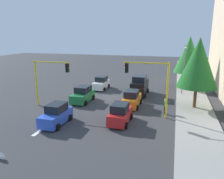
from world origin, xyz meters
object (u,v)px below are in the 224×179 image
(car_orange, at_px, (132,99))
(car_red, at_px, (120,114))
(tree_roadside_near, at_px, (198,63))
(car_blue, at_px, (56,115))
(street_lamp_curbside, at_px, (184,64))
(car_green, at_px, (83,95))
(tree_roadside_mid, at_px, (189,55))
(pedestrian_crossing, at_px, (165,106))
(traffic_signal_near_left, at_px, (149,78))
(car_white, at_px, (101,83))
(delivery_van_black, at_px, (140,86))
(traffic_signal_near_right, at_px, (50,74))

(car_orange, xyz_separation_m, car_red, (5.25, -0.07, -0.00))
(tree_roadside_near, relative_size, car_orange, 2.06)
(tree_roadside_near, relative_size, car_blue, 2.07)
(street_lamp_curbside, bearing_deg, car_green, -60.76)
(tree_roadside_mid, height_order, pedestrian_crossing, tree_roadside_mid)
(traffic_signal_near_left, xyz_separation_m, car_white, (-9.84, -8.56, -3.14))
(delivery_van_black, bearing_deg, traffic_signal_near_right, -48.17)
(car_red, relative_size, pedestrian_crossing, 2.21)
(street_lamp_curbside, height_order, car_red, street_lamp_curbside)
(car_green, bearing_deg, car_blue, 3.75)
(traffic_signal_near_right, relative_size, car_blue, 1.40)
(tree_roadside_near, bearing_deg, car_blue, -56.76)
(delivery_van_black, bearing_deg, car_green, -50.07)
(traffic_signal_near_left, xyz_separation_m, tree_roadside_near, (-4.00, 4.80, 1.24))
(tree_roadside_mid, distance_m, car_green, 17.62)
(tree_roadside_near, height_order, tree_roadside_mid, tree_roadside_mid)
(car_green, relative_size, car_orange, 1.05)
(car_blue, bearing_deg, car_green, -176.25)
(tree_roadside_mid, height_order, car_orange, tree_roadside_mid)
(traffic_signal_near_right, height_order, traffic_signal_near_left, traffic_signal_near_left)
(car_blue, bearing_deg, tree_roadside_mid, 146.08)
(car_blue, bearing_deg, tree_roadside_near, 123.24)
(traffic_signal_near_right, xyz_separation_m, street_lamp_curbside, (-9.61, 14.86, 0.49))
(tree_roadside_near, distance_m, delivery_van_black, 9.10)
(tree_roadside_mid, distance_m, car_red, 18.35)
(car_white, height_order, pedestrian_crossing, car_white)
(street_lamp_curbside, bearing_deg, traffic_signal_near_left, -20.00)
(pedestrian_crossing, bearing_deg, tree_roadside_near, 131.30)
(traffic_signal_near_left, height_order, car_red, traffic_signal_near_left)
(car_orange, distance_m, pedestrian_crossing, 4.20)
(street_lamp_curbside, distance_m, car_red, 13.91)
(car_blue, bearing_deg, traffic_signal_near_right, -144.05)
(street_lamp_curbside, height_order, car_white, street_lamp_curbside)
(delivery_van_black, bearing_deg, car_white, -104.88)
(delivery_van_black, xyz_separation_m, car_green, (5.32, -6.36, -0.38))
(tree_roadside_near, height_order, delivery_van_black, tree_roadside_near)
(traffic_signal_near_left, bearing_deg, tree_roadside_near, 129.82)
(tree_roadside_near, height_order, car_red, tree_roadside_near)
(car_blue, distance_m, car_red, 6.08)
(car_green, bearing_deg, car_white, 179.69)
(tree_roadside_near, bearing_deg, traffic_signal_near_right, -76.10)
(tree_roadside_near, bearing_deg, pedestrian_crossing, -48.70)
(tree_roadside_mid, xyz_separation_m, pedestrian_crossing, (12.79, -2.67, -4.40))
(street_lamp_curbside, height_order, delivery_van_black, street_lamp_curbside)
(delivery_van_black, bearing_deg, tree_roadside_mid, 131.76)
(tree_roadside_near, relative_size, tree_roadside_mid, 1.00)
(car_blue, bearing_deg, traffic_signal_near_left, 118.81)
(traffic_signal_near_right, height_order, car_green, traffic_signal_near_right)
(traffic_signal_near_left, height_order, car_orange, traffic_signal_near_left)
(traffic_signal_near_left, distance_m, car_white, 13.42)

